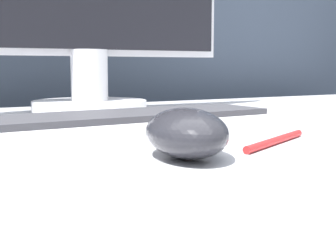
# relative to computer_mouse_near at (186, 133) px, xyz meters

# --- Properties ---
(partition_panel) EXTENTS (5.00, 0.03, 1.42)m
(partition_panel) POSITION_rel_computer_mouse_near_xyz_m (0.05, 0.75, -0.09)
(partition_panel) COLOR #333D4C
(partition_panel) RESTS_ON ground_plane
(computer_mouse_near) EXTENTS (0.10, 0.13, 0.04)m
(computer_mouse_near) POSITION_rel_computer_mouse_near_xyz_m (0.00, 0.00, 0.00)
(computer_mouse_near) COLOR #232328
(computer_mouse_near) RESTS_ON desk
(keyboard) EXTENTS (0.43, 0.14, 0.02)m
(keyboard) POSITION_rel_computer_mouse_near_xyz_m (0.01, 0.19, -0.01)
(keyboard) COLOR silver
(keyboard) RESTS_ON desk
(pen) EXTENTS (0.13, 0.07, 0.01)m
(pen) POSITION_rel_computer_mouse_near_xyz_m (0.12, 0.01, -0.02)
(pen) COLOR red
(pen) RESTS_ON desk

